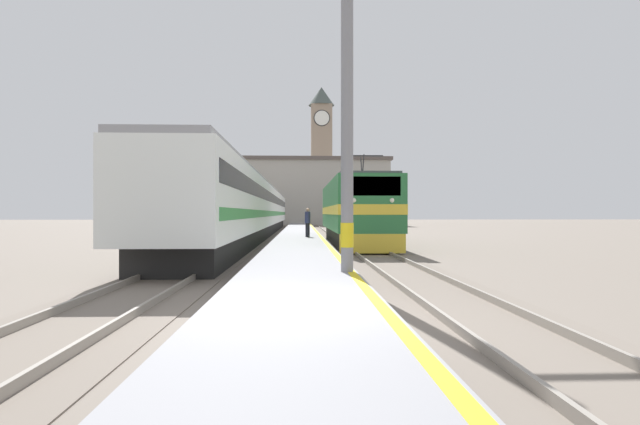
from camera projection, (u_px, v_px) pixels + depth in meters
ground_plane at (300, 236)px, 37.89m from camera, size 200.00×200.00×0.00m
platform at (300, 237)px, 32.89m from camera, size 2.90×140.00×0.33m
rail_track_near at (346, 239)px, 33.01m from camera, size 2.84×140.00×0.16m
rail_track_far at (247, 240)px, 32.76m from camera, size 2.83×140.00×0.16m
locomotive_train at (354, 212)px, 27.79m from camera, size 2.92×14.43×4.59m
passenger_train at (256, 209)px, 39.09m from camera, size 2.92×54.32×3.89m
catenary_mast at (349, 112)px, 12.21m from camera, size 2.18×0.32×8.01m
person_on_platform at (308, 222)px, 30.19m from camera, size 0.34×0.34×1.75m
clock_tower at (321, 151)px, 86.64m from camera, size 4.48×4.48×23.72m
station_building at (293, 192)px, 74.22m from camera, size 28.80×7.17×9.93m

